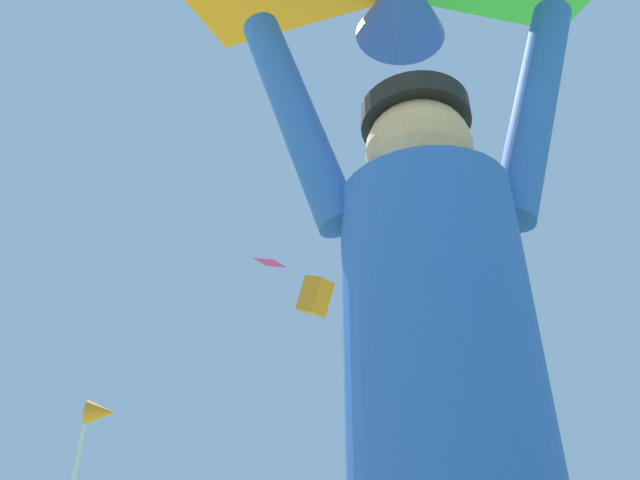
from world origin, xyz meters
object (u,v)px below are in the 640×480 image
object	(u,v)px
distant_kite_white_high_left	(431,369)
marker_flag	(95,430)
kite_flyer_person	(447,420)
distant_kite_black_far_center	(519,327)
distant_kite_orange_mid_left	(315,296)
distant_kite_magenta_mid_right	(270,262)
distant_kite_teal_overhead_distant	(316,194)
distant_kite_red_low_left	(386,271)

from	to	relation	value
distant_kite_white_high_left	marker_flag	world-z (taller)	distant_kite_white_high_left
kite_flyer_person	distant_kite_black_far_center	bearing A→B (deg)	63.63
distant_kite_black_far_center	distant_kite_orange_mid_left	distance (m)	8.49
distant_kite_magenta_mid_right	distant_kite_teal_overhead_distant	distance (m)	23.18
distant_kite_black_far_center	distant_kite_orange_mid_left	size ratio (longest dim) A/B	0.45
distant_kite_black_far_center	marker_flag	world-z (taller)	distant_kite_black_far_center
distant_kite_magenta_mid_right	distant_kite_black_far_center	bearing A→B (deg)	12.65
kite_flyer_person	distant_kite_white_high_left	xyz separation A→B (m)	(5.97, 19.98, 6.16)
kite_flyer_person	distant_kite_magenta_mid_right	world-z (taller)	distant_kite_magenta_mid_right
distant_kite_magenta_mid_right	distant_kite_white_high_left	xyz separation A→B (m)	(6.31, 9.49, 0.52)
distant_kite_magenta_mid_right	kite_flyer_person	bearing A→B (deg)	-88.18
distant_kite_magenta_mid_right	distant_kite_teal_overhead_distant	bearing A→B (deg)	81.85
distant_kite_black_far_center	marker_flag	xyz separation A→B (m)	(-7.90, -6.68, -3.90)
marker_flag	distant_kite_teal_overhead_distant	bearing A→B (deg)	79.66
distant_kite_red_low_left	marker_flag	bearing A→B (deg)	-110.58
distant_kite_teal_overhead_distant	distant_kite_magenta_mid_right	bearing A→B (deg)	-98.15
kite_flyer_person	distant_kite_black_far_center	world-z (taller)	distant_kite_black_far_center
distant_kite_white_high_left	distant_kite_black_far_center	distance (m)	8.20
distant_kite_orange_mid_left	distant_kite_black_far_center	bearing A→B (deg)	-54.21
distant_kite_teal_overhead_distant	kite_flyer_person	bearing A→B (deg)	-94.52
kite_flyer_person	distant_kite_magenta_mid_right	bearing A→B (deg)	91.82
kite_flyer_person	distant_kite_white_high_left	bearing A→B (deg)	73.36
distant_kite_orange_mid_left	marker_flag	bearing A→B (deg)	-104.46
distant_kite_black_far_center	kite_flyer_person	bearing A→B (deg)	-116.37
distant_kite_red_low_left	marker_flag	xyz separation A→B (m)	(-7.82, -20.83, -12.34)
kite_flyer_person	distant_kite_red_low_left	world-z (taller)	distant_kite_red_low_left
distant_kite_magenta_mid_right	marker_flag	world-z (taller)	distant_kite_magenta_mid_right
distant_kite_white_high_left	distant_kite_black_far_center	world-z (taller)	distant_kite_white_high_left
distant_kite_magenta_mid_right	distant_kite_red_low_left	distance (m)	18.38
distant_kite_teal_overhead_distant	distant_kite_red_low_left	size ratio (longest dim) A/B	0.89
distant_kite_white_high_left	distant_kite_orange_mid_left	size ratio (longest dim) A/B	0.43
distant_kite_black_far_center	distant_kite_white_high_left	bearing A→B (deg)	89.45
kite_flyer_person	distant_kite_magenta_mid_right	xyz separation A→B (m)	(-0.33, 10.49, 5.64)
distant_kite_white_high_left	marker_flag	bearing A→B (deg)	-118.38
distant_kite_magenta_mid_right	marker_flag	distance (m)	7.26
distant_kite_black_far_center	distant_kite_magenta_mid_right	bearing A→B (deg)	-167.35
distant_kite_red_low_left	distant_kite_white_high_left	bearing A→B (deg)	-88.50
kite_flyer_person	distant_kite_orange_mid_left	size ratio (longest dim) A/B	1.24
distant_kite_white_high_left	marker_flag	distance (m)	17.58
kite_flyer_person	distant_kite_teal_overhead_distant	xyz separation A→B (m)	(2.27, 28.65, 19.82)
kite_flyer_person	distant_kite_teal_overhead_distant	world-z (taller)	distant_kite_teal_overhead_distant
distant_kite_red_low_left	kite_flyer_person	bearing A→B (deg)	-102.59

